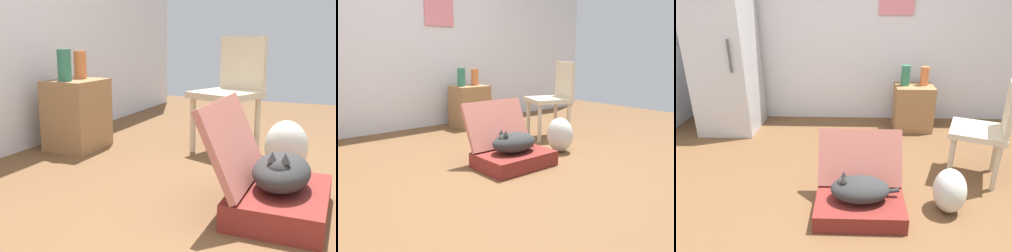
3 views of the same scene
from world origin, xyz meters
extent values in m
plane|color=brown|center=(0.00, 0.00, 0.00)|extent=(7.68, 7.68, 0.00)
cube|color=silver|center=(0.00, 2.26, 1.30)|extent=(6.40, 0.12, 2.60)
cube|color=gray|center=(-1.49, 2.19, 0.87)|extent=(0.26, 0.02, 0.41)
cube|color=maroon|center=(-0.07, 0.13, 0.07)|extent=(0.67, 0.46, 0.13)
cube|color=#B26356|center=(-0.07, 0.38, 0.35)|extent=(0.67, 0.22, 0.43)
ellipsoid|color=#2D2D2D|center=(-0.07, 0.13, 0.22)|extent=(0.44, 0.28, 0.18)
sphere|color=#2D2D2D|center=(-0.19, 0.13, 0.26)|extent=(0.11, 0.11, 0.11)
cone|color=#2D2D2D|center=(-0.19, 0.10, 0.33)|extent=(0.05, 0.05, 0.05)
cone|color=#2D2D2D|center=(-0.19, 0.16, 0.33)|extent=(0.05, 0.05, 0.05)
cylinder|color=#2D2D2D|center=(0.13, 0.17, 0.18)|extent=(0.20, 0.03, 0.07)
ellipsoid|color=silver|center=(0.61, 0.20, 0.18)|extent=(0.25, 0.28, 0.35)
cube|color=#B7BABC|center=(-1.65, 1.80, 0.88)|extent=(0.65, 0.67, 1.76)
cylinder|color=#4C4C4C|center=(-1.46, 1.44, 0.97)|extent=(0.02, 0.02, 0.35)
cube|color=olive|center=(0.61, 1.85, 0.28)|extent=(0.46, 0.38, 0.56)
cylinder|color=#2D7051|center=(0.49, 1.87, 0.68)|extent=(0.11, 0.11, 0.24)
cylinder|color=#CC6B38|center=(0.72, 1.88, 0.67)|extent=(0.10, 0.10, 0.22)
cylinder|color=beige|center=(0.86, 0.95, 0.21)|extent=(0.04, 0.04, 0.43)
cylinder|color=beige|center=(0.73, 0.62, 0.21)|extent=(0.04, 0.04, 0.43)
cylinder|color=beige|center=(1.20, 0.81, 0.21)|extent=(0.04, 0.04, 0.43)
cylinder|color=beige|center=(1.08, 0.49, 0.21)|extent=(0.04, 0.04, 0.43)
cube|color=beige|center=(0.97, 0.72, 0.45)|extent=(0.59, 0.57, 0.05)
cube|color=beige|center=(1.16, 0.64, 0.69)|extent=(0.19, 0.40, 0.42)
camera|label=1|loc=(-2.10, -0.14, 0.87)|focal=44.05mm
camera|label=2|loc=(-2.10, -2.22, 1.03)|focal=38.35mm
camera|label=3|loc=(-0.13, -1.79, 1.53)|focal=32.77mm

